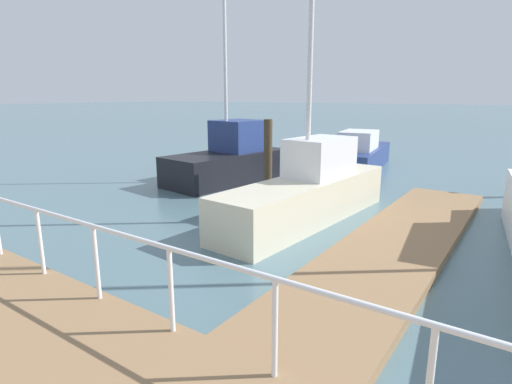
{
  "coord_description": "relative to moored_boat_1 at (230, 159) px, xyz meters",
  "views": [
    {
      "loc": [
        -6.22,
        9.7,
        3.15
      ],
      "look_at": [
        0.45,
        14.28,
        1.23
      ],
      "focal_mm": 28.85,
      "sensor_mm": 36.0,
      "label": 1
    }
  ],
  "objects": [
    {
      "name": "moored_boat_2",
      "position": [
        5.16,
        -3.09,
        -0.19
      ],
      "size": [
        5.92,
        2.54,
        1.69
      ],
      "color": "navy",
      "rests_on": "ground_plane"
    },
    {
      "name": "moored_boat_1",
      "position": [
        0.0,
        0.0,
        0.0
      ],
      "size": [
        5.01,
        2.57,
        7.59
      ],
      "color": "black",
      "rests_on": "ground_plane"
    },
    {
      "name": "ground_plane",
      "position": [
        -5.68,
        0.94,
        -0.82
      ],
      "size": [
        300.0,
        300.0,
        0.0
      ],
      "primitive_type": "plane",
      "color": "slate"
    },
    {
      "name": "floating_dock",
      "position": [
        -3.64,
        -7.2,
        -0.73
      ],
      "size": [
        11.08,
        2.0,
        0.18
      ],
      "primitive_type": "cube",
      "color": "#93704C",
      "rests_on": "ground_plane"
    },
    {
      "name": "dock_piling_1",
      "position": [
        -1.23,
        -2.49,
        0.39
      ],
      "size": [
        0.26,
        0.26,
        2.43
      ],
      "primitive_type": "cylinder",
      "color": "#473826",
      "rests_on": "ground_plane"
    },
    {
      "name": "moored_boat_4",
      "position": [
        -2.71,
        -4.69,
        -0.04
      ],
      "size": [
        6.18,
        1.88,
        9.47
      ],
      "color": "beige",
      "rests_on": "ground_plane"
    }
  ]
}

